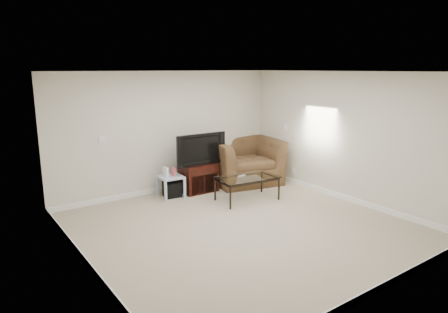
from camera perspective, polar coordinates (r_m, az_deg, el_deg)
floor at (r=6.69m, az=2.53°, el=-9.92°), size 5.00×5.00×0.00m
ceiling at (r=6.19m, az=2.76°, el=12.01°), size 5.00×5.00×0.00m
wall_back at (r=8.40m, az=-7.97°, el=3.47°), size 5.00×0.02×2.50m
wall_left at (r=5.20m, az=-19.60°, el=-2.73°), size 0.02×5.00×2.50m
wall_right at (r=8.08m, az=16.73°, el=2.71°), size 0.02×5.00×2.50m
plate_back at (r=7.85m, az=-17.02°, el=2.41°), size 0.12×0.02×0.12m
plate_right_switch at (r=9.13m, az=8.75°, el=4.16°), size 0.02×0.09×0.13m
plate_right_outlet at (r=9.10m, az=9.87°, el=-2.00°), size 0.02×0.08×0.12m
tv_stand at (r=8.43m, az=-3.70°, el=-3.01°), size 0.73×0.51×0.60m
dvd_player at (r=8.34m, az=-3.58°, el=-1.74°), size 0.44×0.31×0.06m
television at (r=8.26m, az=-3.66°, el=1.15°), size 1.06×0.22×0.65m
side_table at (r=8.14m, az=-7.58°, el=-4.26°), size 0.49×0.49×0.44m
subwoofer at (r=8.19m, az=-7.45°, el=-4.63°), size 0.34×0.34×0.31m
game_console at (r=8.00m, az=-8.31°, el=-2.22°), size 0.05×0.15×0.20m
game_case at (r=8.06m, az=-7.24°, el=-2.17°), size 0.05×0.13×0.17m
recliner at (r=9.03m, az=2.90°, el=0.40°), size 1.69×1.29×1.32m
coffee_table at (r=7.89m, az=3.32°, el=-4.60°), size 1.26×0.80×0.47m
remote at (r=7.86m, az=2.51°, el=-2.78°), size 0.19×0.08×0.02m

